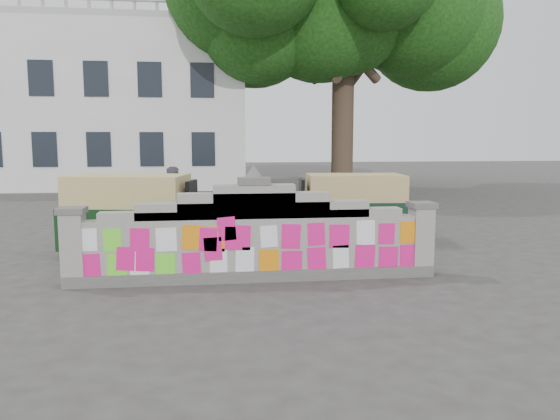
{
  "coord_description": "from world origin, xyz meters",
  "views": [
    {
      "loc": [
        -0.76,
        -9.29,
        2.44
      ],
      "look_at": [
        0.58,
        1.0,
        1.1
      ],
      "focal_mm": 35.0,
      "sensor_mm": 36.0,
      "label": 1
    }
  ],
  "objects_px": {
    "rickshaw_right": "(352,206)",
    "rickshaw_left": "(133,213)",
    "pedestrian": "(269,218)",
    "cyclist_bike": "(176,227)",
    "cyclist_rider": "(176,213)"
  },
  "relations": [
    {
      "from": "cyclist_rider",
      "to": "pedestrian",
      "type": "xyz_separation_m",
      "value": [
        2.03,
        -0.85,
        -0.03
      ]
    },
    {
      "from": "rickshaw_right",
      "to": "cyclist_rider",
      "type": "bearing_deg",
      "value": 9.74
    },
    {
      "from": "rickshaw_left",
      "to": "rickshaw_right",
      "type": "xyz_separation_m",
      "value": [
        5.06,
        0.94,
        -0.05
      ]
    },
    {
      "from": "cyclist_bike",
      "to": "rickshaw_right",
      "type": "relative_size",
      "value": 0.61
    },
    {
      "from": "cyclist_bike",
      "to": "cyclist_rider",
      "type": "distance_m",
      "value": 0.33
    },
    {
      "from": "rickshaw_left",
      "to": "rickshaw_right",
      "type": "relative_size",
      "value": 1.07
    },
    {
      "from": "rickshaw_right",
      "to": "rickshaw_left",
      "type": "bearing_deg",
      "value": 15.37
    },
    {
      "from": "cyclist_bike",
      "to": "cyclist_rider",
      "type": "relative_size",
      "value": 1.12
    },
    {
      "from": "cyclist_bike",
      "to": "rickshaw_right",
      "type": "bearing_deg",
      "value": -92.64
    },
    {
      "from": "cyclist_bike",
      "to": "rickshaw_right",
      "type": "height_order",
      "value": "rickshaw_right"
    },
    {
      "from": "rickshaw_left",
      "to": "rickshaw_right",
      "type": "distance_m",
      "value": 5.15
    },
    {
      "from": "pedestrian",
      "to": "rickshaw_right",
      "type": "height_order",
      "value": "rickshaw_right"
    },
    {
      "from": "rickshaw_right",
      "to": "cyclist_bike",
      "type": "bearing_deg",
      "value": 9.74
    },
    {
      "from": "cyclist_bike",
      "to": "rickshaw_left",
      "type": "bearing_deg",
      "value": 116.28
    },
    {
      "from": "pedestrian",
      "to": "cyclist_rider",
      "type": "bearing_deg",
      "value": -141.87
    }
  ]
}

